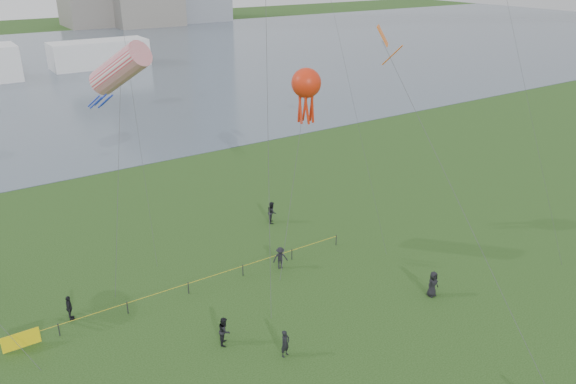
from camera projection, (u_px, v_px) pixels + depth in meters
lake at (22, 73)px, 103.70m from camera, size 400.00×120.00×0.08m
pavilion_right at (99, 54)px, 108.25m from camera, size 18.00×7.00×5.00m
fence at (92, 317)px, 32.95m from camera, size 24.07×0.07×1.05m
spectator_a at (224, 331)px, 31.31m from camera, size 0.99×1.04×1.70m
spectator_b at (280, 258)px, 38.88m from camera, size 1.17×0.88×1.62m
spectator_c at (69, 308)px, 33.40m from camera, size 0.55×0.99×1.60m
spectator_d at (433, 284)px, 35.70m from camera, size 0.86×0.58×1.74m
spectator_f at (285, 343)px, 30.33m from camera, size 0.67×0.54×1.61m
spectator_g at (272, 212)px, 45.57m from camera, size 1.00×1.09×1.79m
kite_windsock at (120, 69)px, 35.26m from camera, size 5.02×6.54×15.46m
kite_octopus at (306, 84)px, 39.93m from camera, size 6.67×6.25×12.85m
kite_delta at (393, 57)px, 31.82m from camera, size 2.15×16.40×16.48m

